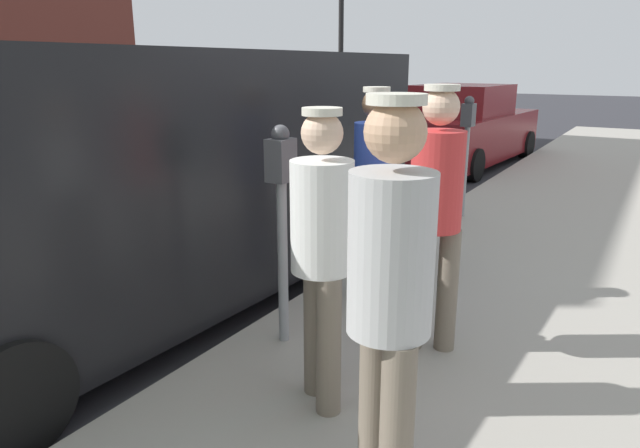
{
  "coord_description": "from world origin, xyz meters",
  "views": [
    {
      "loc": [
        3.48,
        -3.76,
        2.04
      ],
      "look_at": [
        1.65,
        -0.76,
        1.05
      ],
      "focal_mm": 31.79,
      "sensor_mm": 36.0,
      "label": 1
    }
  ],
  "objects_px": {
    "parking_meter_near": "(282,199)",
    "parked_van": "(172,170)",
    "parking_meter_far": "(467,136)",
    "pedestrian_in_white": "(322,243)",
    "pedestrian_in_red": "(436,204)",
    "parked_sedan_ahead": "(463,129)",
    "pedestrian_in_blue": "(374,180)",
    "pedestrian_in_gray": "(390,290)",
    "traffic_light_corner": "(318,16)"
  },
  "relations": [
    {
      "from": "parked_van",
      "to": "parked_sedan_ahead",
      "type": "relative_size",
      "value": 1.17
    },
    {
      "from": "parking_meter_far",
      "to": "parked_van",
      "type": "bearing_deg",
      "value": -112.92
    },
    {
      "from": "pedestrian_in_red",
      "to": "parked_sedan_ahead",
      "type": "relative_size",
      "value": 0.39
    },
    {
      "from": "parked_van",
      "to": "parked_sedan_ahead",
      "type": "xyz_separation_m",
      "value": [
        -0.01,
        8.24,
        -0.41
      ]
    },
    {
      "from": "parking_meter_near",
      "to": "pedestrian_in_gray",
      "type": "distance_m",
      "value": 1.68
    },
    {
      "from": "pedestrian_in_red",
      "to": "parked_van",
      "type": "distance_m",
      "value": 2.42
    },
    {
      "from": "parked_sedan_ahead",
      "to": "parking_meter_near",
      "type": "bearing_deg",
      "value": -80.16
    },
    {
      "from": "parking_meter_far",
      "to": "pedestrian_in_red",
      "type": "relative_size",
      "value": 0.86
    },
    {
      "from": "parking_meter_far",
      "to": "traffic_light_corner",
      "type": "distance_m",
      "value": 12.15
    },
    {
      "from": "pedestrian_in_blue",
      "to": "pedestrian_in_gray",
      "type": "relative_size",
      "value": 0.96
    },
    {
      "from": "pedestrian_in_blue",
      "to": "pedestrian_in_white",
      "type": "distance_m",
      "value": 1.66
    },
    {
      "from": "pedestrian_in_red",
      "to": "pedestrian_in_white",
      "type": "xyz_separation_m",
      "value": [
        -0.29,
        -0.94,
        -0.06
      ]
    },
    {
      "from": "parking_meter_far",
      "to": "pedestrian_in_blue",
      "type": "relative_size",
      "value": 0.88
    },
    {
      "from": "pedestrian_in_blue",
      "to": "parked_van",
      "type": "xyz_separation_m",
      "value": [
        -1.66,
        -0.6,
        0.01
      ]
    },
    {
      "from": "pedestrian_in_blue",
      "to": "parked_sedan_ahead",
      "type": "relative_size",
      "value": 0.38
    },
    {
      "from": "pedestrian_in_white",
      "to": "pedestrian_in_gray",
      "type": "bearing_deg",
      "value": -41.1
    },
    {
      "from": "parking_meter_near",
      "to": "pedestrian_in_white",
      "type": "relative_size",
      "value": 0.9
    },
    {
      "from": "pedestrian_in_white",
      "to": "parked_van",
      "type": "xyz_separation_m",
      "value": [
        -2.12,
        0.99,
        0.04
      ]
    },
    {
      "from": "pedestrian_in_gray",
      "to": "parking_meter_near",
      "type": "bearing_deg",
      "value": 139.73
    },
    {
      "from": "parked_van",
      "to": "traffic_light_corner",
      "type": "height_order",
      "value": "traffic_light_corner"
    },
    {
      "from": "parking_meter_near",
      "to": "parking_meter_far",
      "type": "distance_m",
      "value": 4.03
    },
    {
      "from": "pedestrian_in_white",
      "to": "traffic_light_corner",
      "type": "height_order",
      "value": "traffic_light_corner"
    },
    {
      "from": "parking_meter_near",
      "to": "parked_sedan_ahead",
      "type": "xyz_separation_m",
      "value": [
        -1.51,
        8.72,
        -0.43
      ]
    },
    {
      "from": "parking_meter_near",
      "to": "pedestrian_in_gray",
      "type": "xyz_separation_m",
      "value": [
        1.28,
        -1.09,
        0.01
      ]
    },
    {
      "from": "pedestrian_in_gray",
      "to": "traffic_light_corner",
      "type": "distance_m",
      "value": 16.97
    },
    {
      "from": "parked_van",
      "to": "traffic_light_corner",
      "type": "distance_m",
      "value": 14.27
    },
    {
      "from": "pedestrian_in_gray",
      "to": "parked_van",
      "type": "relative_size",
      "value": 0.34
    },
    {
      "from": "parked_sedan_ahead",
      "to": "pedestrian_in_white",
      "type": "bearing_deg",
      "value": -76.97
    },
    {
      "from": "parked_van",
      "to": "pedestrian_in_white",
      "type": "bearing_deg",
      "value": -25.1
    },
    {
      "from": "parking_meter_far",
      "to": "parked_van",
      "type": "distance_m",
      "value": 3.85
    },
    {
      "from": "pedestrian_in_red",
      "to": "pedestrian_in_gray",
      "type": "xyz_separation_m",
      "value": [
        0.37,
        -1.51,
        0.01
      ]
    },
    {
      "from": "traffic_light_corner",
      "to": "parking_meter_near",
      "type": "bearing_deg",
      "value": -59.34
    },
    {
      "from": "traffic_light_corner",
      "to": "parked_sedan_ahead",
      "type": "bearing_deg",
      "value": -34.93
    },
    {
      "from": "traffic_light_corner",
      "to": "parked_van",
      "type": "bearing_deg",
      "value": -63.6
    },
    {
      "from": "parked_van",
      "to": "pedestrian_in_red",
      "type": "bearing_deg",
      "value": -1.33
    },
    {
      "from": "parking_meter_near",
      "to": "pedestrian_in_blue",
      "type": "bearing_deg",
      "value": 81.69
    },
    {
      "from": "parking_meter_near",
      "to": "parked_sedan_ahead",
      "type": "bearing_deg",
      "value": 99.84
    },
    {
      "from": "pedestrian_in_white",
      "to": "parked_sedan_ahead",
      "type": "relative_size",
      "value": 0.37
    },
    {
      "from": "pedestrian_in_gray",
      "to": "parked_sedan_ahead",
      "type": "height_order",
      "value": "pedestrian_in_gray"
    },
    {
      "from": "parking_meter_near",
      "to": "parked_van",
      "type": "bearing_deg",
      "value": 162.16
    },
    {
      "from": "pedestrian_in_blue",
      "to": "traffic_light_corner",
      "type": "height_order",
      "value": "traffic_light_corner"
    },
    {
      "from": "pedestrian_in_gray",
      "to": "traffic_light_corner",
      "type": "height_order",
      "value": "traffic_light_corner"
    },
    {
      "from": "parking_meter_near",
      "to": "pedestrian_in_blue",
      "type": "distance_m",
      "value": 1.09
    },
    {
      "from": "parking_meter_near",
      "to": "parked_van",
      "type": "relative_size",
      "value": 0.29
    },
    {
      "from": "pedestrian_in_blue",
      "to": "parked_van",
      "type": "height_order",
      "value": "parked_van"
    },
    {
      "from": "parking_meter_far",
      "to": "parked_sedan_ahead",
      "type": "bearing_deg",
      "value": 107.86
    },
    {
      "from": "parking_meter_far",
      "to": "parked_van",
      "type": "xyz_separation_m",
      "value": [
        -1.5,
        -3.55,
        -0.03
      ]
    },
    {
      "from": "parking_meter_far",
      "to": "parked_van",
      "type": "relative_size",
      "value": 0.29
    },
    {
      "from": "pedestrian_in_red",
      "to": "parked_sedan_ahead",
      "type": "bearing_deg",
      "value": 106.32
    },
    {
      "from": "pedestrian_in_blue",
      "to": "pedestrian_in_white",
      "type": "bearing_deg",
      "value": -73.66
    }
  ]
}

